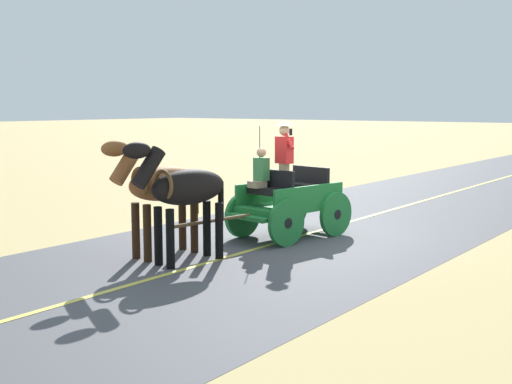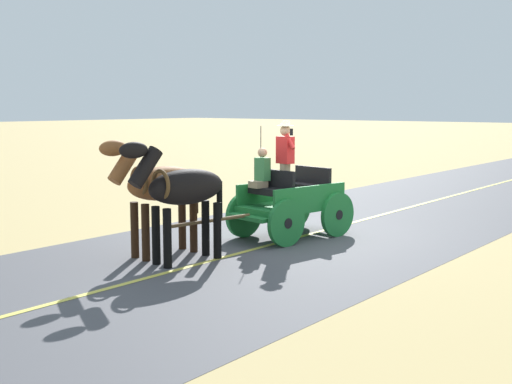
% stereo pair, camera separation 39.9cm
% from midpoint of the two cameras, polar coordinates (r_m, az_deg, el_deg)
% --- Properties ---
extents(ground_plane, '(200.00, 200.00, 0.00)m').
position_cam_midpoint_polar(ground_plane, '(14.30, 4.90, -3.86)').
color(ground_plane, tan).
extents(road_surface, '(6.80, 160.00, 0.01)m').
position_cam_midpoint_polar(road_surface, '(14.30, 4.90, -3.84)').
color(road_surface, '#4C4C51').
rests_on(road_surface, ground).
extents(road_centre_stripe, '(0.12, 160.00, 0.00)m').
position_cam_midpoint_polar(road_centre_stripe, '(14.30, 4.90, -3.82)').
color(road_centre_stripe, '#DBCC4C').
rests_on(road_centre_stripe, road_surface).
extents(horse_drawn_carriage, '(1.79, 4.51, 2.50)m').
position_cam_midpoint_polar(horse_drawn_carriage, '(14.04, 3.64, -0.68)').
color(horse_drawn_carriage, '#1E7233').
rests_on(horse_drawn_carriage, ground).
extents(horse_near_side, '(0.83, 2.15, 2.21)m').
position_cam_midpoint_polar(horse_near_side, '(11.73, -5.53, 0.19)').
color(horse_near_side, black).
rests_on(horse_near_side, ground).
extents(horse_off_side, '(0.78, 2.15, 2.21)m').
position_cam_midpoint_polar(horse_off_side, '(12.32, -7.51, 0.51)').
color(horse_off_side, brown).
rests_on(horse_off_side, ground).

